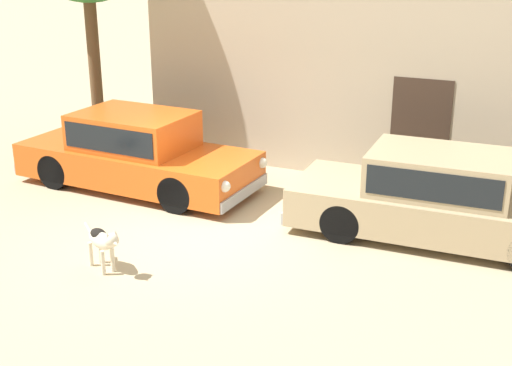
{
  "coord_description": "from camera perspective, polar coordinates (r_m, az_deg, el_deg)",
  "views": [
    {
      "loc": [
        5.02,
        -8.93,
        4.5
      ],
      "look_at": [
        0.96,
        0.2,
        0.9
      ],
      "focal_mm": 47.65,
      "sensor_mm": 36.0,
      "label": 1
    }
  ],
  "objects": [
    {
      "name": "ground_plane",
      "position": [
        11.19,
        -4.92,
        -3.98
      ],
      "size": [
        80.0,
        80.0,
        0.0
      ],
      "primitive_type": "plane",
      "color": "tan"
    },
    {
      "name": "parked_sedan_second",
      "position": [
        11.03,
        15.17,
        -1.08
      ],
      "size": [
        4.83,
        1.85,
        1.41
      ],
      "rotation": [
        0.0,
        0.0,
        0.03
      ],
      "color": "tan",
      "rests_on": "ground_plane"
    },
    {
      "name": "parked_sedan_nearest",
      "position": [
        13.07,
        -10.02,
        2.66
      ],
      "size": [
        4.79,
        1.99,
        1.45
      ],
      "rotation": [
        0.0,
        0.0,
        -0.05
      ],
      "color": "#D15619",
      "rests_on": "ground_plane"
    },
    {
      "name": "stray_dog_spotted",
      "position": [
        9.91,
        -12.79,
        -4.71
      ],
      "size": [
        0.9,
        0.5,
        0.71
      ],
      "rotation": [
        0.0,
        0.0,
        5.83
      ],
      "color": "beige",
      "rests_on": "ground_plane"
    }
  ]
}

